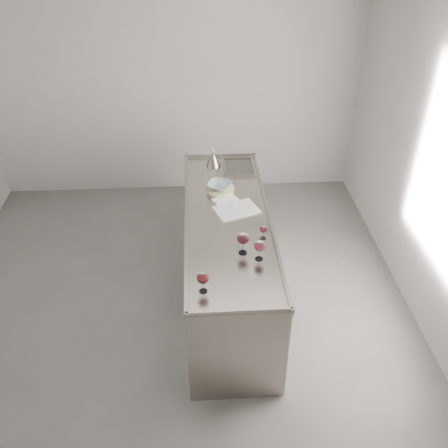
{
  "coord_description": "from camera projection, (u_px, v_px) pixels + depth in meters",
  "views": [
    {
      "loc": [
        0.24,
        -3.37,
        3.41
      ],
      "look_at": [
        0.45,
        0.09,
        1.02
      ],
      "focal_mm": 40.0,
      "sensor_mm": 36.0,
      "label": 1
    }
  ],
  "objects": [
    {
      "name": "wine_glass_right",
      "position": [
        260.0,
        246.0,
        3.88
      ],
      "size": [
        0.09,
        0.09,
        0.18
      ],
      "rotation": [
        0.0,
        0.0,
        0.42
      ],
      "color": "white",
      "rests_on": "counter"
    },
    {
      "name": "notebook",
      "position": [
        236.0,
        210.0,
        4.53
      ],
      "size": [
        0.45,
        0.38,
        0.02
      ],
      "rotation": [
        0.0,
        0.0,
        0.35
      ],
      "color": "white",
      "rests_on": "counter"
    },
    {
      "name": "loose_paper_top",
      "position": [
        230.0,
        204.0,
        4.62
      ],
      "size": [
        0.35,
        0.39,
        0.0
      ],
      "primitive_type": "cube",
      "rotation": [
        0.0,
        0.0,
        0.47
      ],
      "color": "silver",
      "rests_on": "counter"
    },
    {
      "name": "wine_glass_left",
      "position": [
        203.0,
        278.0,
        3.57
      ],
      "size": [
        0.09,
        0.09,
        0.18
      ],
      "rotation": [
        0.0,
        0.0,
        -0.37
      ],
      "color": "white",
      "rests_on": "counter"
    },
    {
      "name": "counter",
      "position": [
        228.0,
        259.0,
        4.7
      ],
      "size": [
        0.77,
        2.42,
        0.97
      ],
      "color": "gray",
      "rests_on": "ground"
    },
    {
      "name": "wine_glass_small",
      "position": [
        264.0,
        229.0,
        4.13
      ],
      "size": [
        0.06,
        0.06,
        0.13
      ],
      "rotation": [
        0.0,
        0.0,
        0.11
      ],
      "color": "white",
      "rests_on": "counter"
    },
    {
      "name": "wine_funnel",
      "position": [
        213.0,
        160.0,
        5.2
      ],
      "size": [
        0.15,
        0.15,
        0.22
      ],
      "rotation": [
        0.0,
        0.0,
        0.38
      ],
      "color": "#9E978D",
      "rests_on": "counter"
    },
    {
      "name": "wine_glass_middle",
      "position": [
        243.0,
        239.0,
        3.94
      ],
      "size": [
        0.1,
        0.1,
        0.2
      ],
      "rotation": [
        0.0,
        0.0,
        0.19
      ],
      "color": "white",
      "rests_on": "counter"
    },
    {
      "name": "ceramic_bowl",
      "position": [
        220.0,
        185.0,
        4.81
      ],
      "size": [
        0.3,
        0.3,
        0.06
      ],
      "primitive_type": "imported",
      "rotation": [
        0.0,
        0.0,
        -0.42
      ],
      "color": "#8F9FA6",
      "rests_on": "trivet"
    },
    {
      "name": "room_shell",
      "position": [
        167.0,
        193.0,
        3.9
      ],
      "size": [
        4.54,
        5.04,
        2.84
      ],
      "color": "#585552",
      "rests_on": "ground"
    },
    {
      "name": "trivet",
      "position": [
        220.0,
        189.0,
        4.83
      ],
      "size": [
        0.35,
        0.35,
        0.02
      ],
      "primitive_type": "cylinder",
      "rotation": [
        0.0,
        0.0,
        -0.27
      ],
      "color": "#CBBE83",
      "rests_on": "counter"
    }
  ]
}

